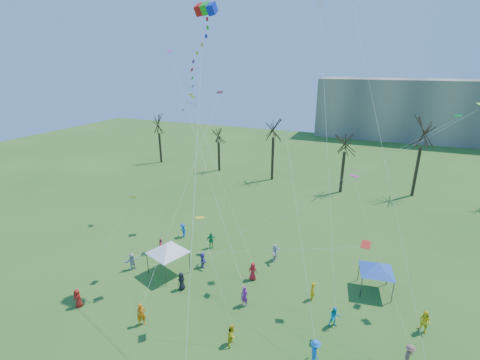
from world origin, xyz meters
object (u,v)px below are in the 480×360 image
at_px(canopy_tent_white, 167,248).
at_px(canopy_tent_blue, 377,267).
at_px(big_box_kite, 198,68).
at_px(distant_building, 442,111).

distance_m(canopy_tent_white, canopy_tent_blue, 18.52).
bearing_deg(canopy_tent_white, big_box_kite, 29.96).
bearing_deg(big_box_kite, distant_building, 69.63).
bearing_deg(canopy_tent_white, distant_building, 68.06).
relative_size(distant_building, big_box_kite, 2.47).
xyz_separation_m(canopy_tent_white, canopy_tent_blue, (17.90, 4.75, -0.29)).
bearing_deg(canopy_tent_white, canopy_tent_blue, 14.87).
distance_m(distant_building, big_box_kite, 79.11).
bearing_deg(big_box_kite, canopy_tent_white, -150.04).
relative_size(distant_building, canopy_tent_white, 14.97).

